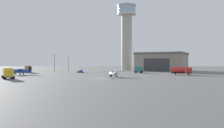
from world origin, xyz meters
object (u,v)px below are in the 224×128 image
object	(u,v)px
control_tower	(127,32)
truck_flatbed_teal	(139,70)
traffic_cone_near_left	(112,78)
truck_box_yellow	(8,73)
airplane_blue	(21,71)
light_post_north	(54,61)
truck_fuel_tanker_red	(181,70)
light_post_east	(68,62)
truck_box_orange	(28,69)
car_blue	(80,71)
airplane_silver	(113,73)

from	to	relation	value
control_tower	truck_flatbed_teal	bearing A→B (deg)	-86.03
control_tower	traffic_cone_near_left	size ratio (longest dim) A/B	75.47
truck_box_yellow	traffic_cone_near_left	bearing A→B (deg)	58.38
truck_box_yellow	traffic_cone_near_left	xyz separation A→B (m)	(29.01, -2.08, -1.41)
airplane_blue	light_post_north	bearing A→B (deg)	-96.92
truck_fuel_tanker_red	light_post_east	distance (m)	55.84
light_post_north	truck_box_orange	bearing A→B (deg)	-158.17
light_post_east	airplane_blue	bearing A→B (deg)	-113.37
car_blue	light_post_north	world-z (taller)	light_post_north
control_tower	truck_fuel_tanker_red	xyz separation A→B (m)	(15.56, -49.89, -20.57)
truck_box_yellow	car_blue	size ratio (longest dim) A/B	1.51
airplane_blue	traffic_cone_near_left	xyz separation A→B (m)	(32.78, -23.18, -1.17)
truck_flatbed_teal	airplane_blue	bearing A→B (deg)	-58.04
truck_flatbed_teal	light_post_north	xyz separation A→B (m)	(-38.24, 8.94, 3.93)
control_tower	light_post_north	distance (m)	46.45
truck_box_orange	light_post_north	distance (m)	12.37
airplane_silver	light_post_north	world-z (taller)	light_post_north
airplane_blue	car_blue	size ratio (longest dim) A/B	2.35
airplane_blue	light_post_north	xyz separation A→B (m)	(7.01, 23.33, 3.81)
light_post_north	control_tower	bearing A→B (deg)	33.76
truck_box_orange	car_blue	distance (m)	23.64
truck_flatbed_teal	light_post_east	xyz separation A→B (m)	(-32.71, 14.61, 3.33)
truck_box_orange	light_post_east	world-z (taller)	light_post_east
airplane_blue	truck_box_yellow	bearing A→B (deg)	109.96
truck_box_orange	light_post_east	size ratio (longest dim) A/B	0.80
car_blue	traffic_cone_near_left	bearing A→B (deg)	178.19
truck_box_orange	truck_flatbed_teal	world-z (taller)	truck_box_orange
airplane_silver	car_blue	bearing A→B (deg)	9.52
truck_fuel_tanker_red	light_post_north	xyz separation A→B (m)	(-51.51, 25.86, 3.59)
car_blue	truck_box_yellow	bearing A→B (deg)	137.50
truck_box_orange	car_blue	world-z (taller)	truck_box_orange
light_post_north	car_blue	bearing A→B (deg)	-26.61
truck_box_orange	truck_box_yellow	bearing A→B (deg)	174.43
airplane_silver	truck_box_orange	xyz separation A→B (m)	(-37.37, 33.19, 0.46)
control_tower	airplane_silver	distance (m)	65.81
car_blue	airplane_silver	bearing A→B (deg)	-176.18
light_post_north	traffic_cone_near_left	xyz separation A→B (m)	(25.77, -46.51, -4.98)
light_post_east	light_post_north	xyz separation A→B (m)	(-5.53, -5.68, 0.60)
truck_box_yellow	truck_flatbed_teal	bearing A→B (deg)	103.03
airplane_silver	light_post_north	bearing A→B (deg)	20.76
light_post_east	airplane_silver	bearing A→B (deg)	-64.27
truck_box_yellow	truck_flatbed_teal	world-z (taller)	truck_box_yellow
airplane_blue	truck_fuel_tanker_red	xyz separation A→B (m)	(58.52, -2.53, 0.21)
traffic_cone_near_left	light_post_east	bearing A→B (deg)	111.20
truck_fuel_tanker_red	truck_box_yellow	distance (m)	57.80
truck_fuel_tanker_red	light_post_north	size ratio (longest dim) A/B	0.85
control_tower	light_post_east	world-z (taller)	control_tower
truck_fuel_tanker_red	truck_box_yellow	size ratio (longest dim) A/B	1.11
airplane_silver	light_post_east	size ratio (longest dim) A/B	1.14
airplane_silver	car_blue	size ratio (longest dim) A/B	1.96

